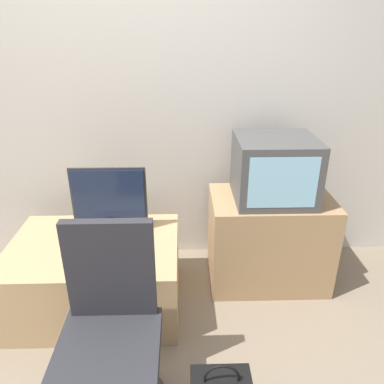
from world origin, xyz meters
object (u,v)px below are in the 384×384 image
mouse (146,255)px  office_chair (112,341)px  keyboard (106,256)px  main_monitor (109,201)px  crt_tv (274,169)px

mouse → office_chair: (-0.11, -0.56, -0.08)m
keyboard → office_chair: 0.59m
mouse → office_chair: 0.58m
main_monitor → crt_tv: size_ratio=0.96×
keyboard → crt_tv: (1.04, 0.38, 0.38)m
keyboard → crt_tv: bearing=20.1°
main_monitor → mouse: size_ratio=8.78×
mouse → keyboard: bearing=178.4°
crt_tv → main_monitor: bearing=-176.7°
mouse → office_chair: office_chair is taller
office_chair → main_monitor: bearing=99.0°
keyboard → office_chair: size_ratio=0.40×
main_monitor → office_chair: 0.94m
main_monitor → crt_tv: 1.07m
mouse → crt_tv: (0.80, 0.39, 0.38)m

